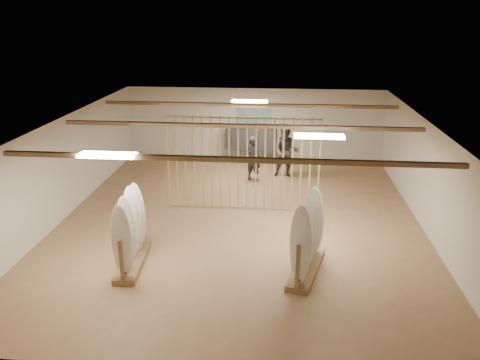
# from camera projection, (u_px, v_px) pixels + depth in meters

# --- Properties ---
(floor) EXTENTS (12.00, 12.00, 0.00)m
(floor) POSITION_uv_depth(u_px,v_px,m) (240.00, 220.00, 13.25)
(floor) COLOR #A3784F
(floor) RESTS_ON ground
(ceiling) EXTENTS (12.00, 12.00, 0.00)m
(ceiling) POSITION_uv_depth(u_px,v_px,m) (240.00, 123.00, 12.30)
(ceiling) COLOR gray
(ceiling) RESTS_ON ground
(wall_back) EXTENTS (12.00, 0.00, 12.00)m
(wall_back) POSITION_uv_depth(u_px,v_px,m) (254.00, 124.00, 18.40)
(wall_back) COLOR beige
(wall_back) RESTS_ON ground
(wall_front) EXTENTS (12.00, 0.00, 12.00)m
(wall_front) POSITION_uv_depth(u_px,v_px,m) (204.00, 299.00, 7.15)
(wall_front) COLOR beige
(wall_front) RESTS_ON ground
(wall_left) EXTENTS (0.00, 12.00, 12.00)m
(wall_left) POSITION_uv_depth(u_px,v_px,m) (64.00, 168.00, 13.21)
(wall_left) COLOR beige
(wall_left) RESTS_ON ground
(wall_right) EXTENTS (0.00, 12.00, 12.00)m
(wall_right) POSITION_uv_depth(u_px,v_px,m) (428.00, 179.00, 12.34)
(wall_right) COLOR beige
(wall_right) RESTS_ON ground
(ceiling_slats) EXTENTS (9.50, 6.12, 0.10)m
(ceiling_slats) POSITION_uv_depth(u_px,v_px,m) (240.00, 126.00, 12.33)
(ceiling_slats) COLOR olive
(ceiling_slats) RESTS_ON ground
(light_panels) EXTENTS (1.20, 0.35, 0.06)m
(light_panels) POSITION_uv_depth(u_px,v_px,m) (240.00, 125.00, 12.32)
(light_panels) COLOR white
(light_panels) RESTS_ON ground
(bamboo_partition) EXTENTS (4.45, 0.05, 2.78)m
(bamboo_partition) POSITION_uv_depth(u_px,v_px,m) (243.00, 164.00, 13.53)
(bamboo_partition) COLOR tan
(bamboo_partition) RESTS_ON ground
(poster) EXTENTS (1.40, 0.03, 0.90)m
(poster) POSITION_uv_depth(u_px,v_px,m) (254.00, 119.00, 18.31)
(poster) COLOR teal
(poster) RESTS_ON ground
(rack_left) EXTENTS (0.65, 1.92, 1.80)m
(rack_left) POSITION_uv_depth(u_px,v_px,m) (131.00, 241.00, 10.71)
(rack_left) COLOR olive
(rack_left) RESTS_ON floor
(rack_right) EXTENTS (0.98, 2.00, 1.84)m
(rack_right) POSITION_uv_depth(u_px,v_px,m) (307.00, 247.00, 10.39)
(rack_right) COLOR olive
(rack_right) RESTS_ON floor
(clothing_rack_a) EXTENTS (1.31, 0.67, 1.45)m
(clothing_rack_a) POSITION_uv_depth(u_px,v_px,m) (242.00, 140.00, 17.92)
(clothing_rack_a) COLOR silver
(clothing_rack_a) RESTS_ON floor
(clothing_rack_b) EXTENTS (1.38, 0.71, 1.53)m
(clothing_rack_b) POSITION_uv_depth(u_px,v_px,m) (259.00, 139.00, 17.78)
(clothing_rack_b) COLOR silver
(clothing_rack_b) RESTS_ON floor
(shopper_a) EXTENTS (0.76, 0.64, 1.78)m
(shopper_a) POSITION_uv_depth(u_px,v_px,m) (253.00, 156.00, 16.12)
(shopper_a) COLOR #26252C
(shopper_a) RESTS_ON floor
(shopper_b) EXTENTS (1.11, 0.90, 2.13)m
(shopper_b) POSITION_uv_depth(u_px,v_px,m) (286.00, 148.00, 16.34)
(shopper_b) COLOR #3E3530
(shopper_b) RESTS_ON floor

